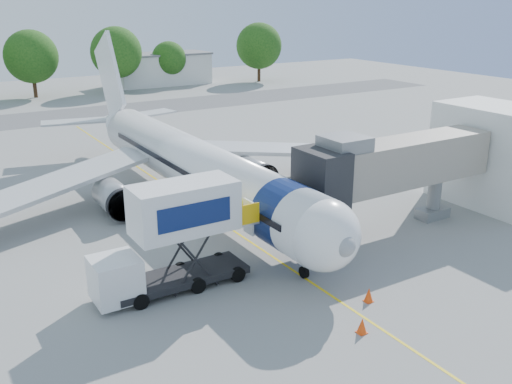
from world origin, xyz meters
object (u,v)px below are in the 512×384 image
jet_bridge (387,166)px  catering_hiloader (173,238)px  aircraft (191,164)px  ground_tug (383,368)px

jet_bridge → catering_hiloader: size_ratio=1.64×
catering_hiloader → aircraft: bearing=60.6°
aircraft → catering_hiloader: 12.77m
jet_bridge → ground_tug: jet_bridge is taller
aircraft → ground_tug: size_ratio=10.47×
jet_bridge → ground_tug: size_ratio=3.86×
catering_hiloader → ground_tug: size_ratio=2.36×
aircraft → jet_bridge: 13.77m
jet_bridge → ground_tug: bearing=-133.6°
aircraft → jet_bridge: size_ratio=2.71×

